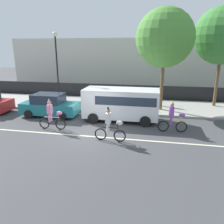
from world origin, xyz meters
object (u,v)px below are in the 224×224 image
parade_cyclist_pink (52,116)px  pedestrian_onlooker (160,96)px  parade_cyclist_zebra (110,126)px  parked_van_white (122,102)px  street_lamp_post (57,59)px  parade_cyclist_purple (173,118)px  parked_car_teal (50,106)px

parade_cyclist_pink → pedestrian_onlooker: size_ratio=1.19×
parade_cyclist_pink → pedestrian_onlooker: (6.53, 6.51, 0.17)m
parade_cyclist_zebra → parade_cyclist_pink: bearing=164.2°
parked_van_white → pedestrian_onlooker: 4.79m
parade_cyclist_pink → pedestrian_onlooker: 9.22m
parade_cyclist_zebra → pedestrian_onlooker: bearing=70.4°
parade_cyclist_pink → street_lamp_post: 5.91m
parade_cyclist_pink → parade_cyclist_purple: bearing=7.3°
parade_cyclist_zebra → parade_cyclist_purple: same height
parade_cyclist_purple → street_lamp_post: bearing=156.7°
parked_car_teal → parked_van_white: bearing=-0.4°
parade_cyclist_purple → street_lamp_post: 10.10m
parade_cyclist_purple → parked_van_white: (-3.25, 1.57, 0.44)m
parked_van_white → street_lamp_post: bearing=158.2°
parade_cyclist_pink → parade_cyclist_zebra: size_ratio=1.00×
parade_cyclist_pink → parade_cyclist_zebra: bearing=-15.8°
parade_cyclist_pink → street_lamp_post: street_lamp_post is taller
parked_van_white → parked_car_teal: parked_van_white is taller
parked_van_white → street_lamp_post: size_ratio=0.85×
parade_cyclist_zebra → parked_car_teal: (-5.22, 3.62, -0.06)m
parade_cyclist_zebra → pedestrian_onlooker: size_ratio=1.19×
street_lamp_post → pedestrian_onlooker: size_ratio=3.62×
parked_van_white → street_lamp_post: 6.57m
parade_cyclist_purple → street_lamp_post: street_lamp_post is taller
parked_van_white → street_lamp_post: (-5.56, 2.23, 2.71)m
parked_van_white → parked_car_teal: (-5.32, 0.04, -0.50)m
parade_cyclist_zebra → parked_van_white: size_ratio=0.38×
parked_car_teal → street_lamp_post: street_lamp_post is taller
parked_van_white → pedestrian_onlooker: (2.60, 4.01, -0.27)m
parade_cyclist_pink → parked_car_teal: parade_cyclist_pink is taller
parade_cyclist_zebra → parade_cyclist_purple: bearing=30.9°
parade_cyclist_pink → parade_cyclist_zebra: (3.83, -1.08, 0.00)m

